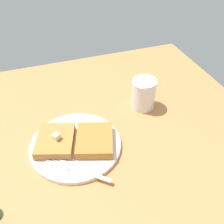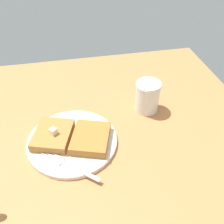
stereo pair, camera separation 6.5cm
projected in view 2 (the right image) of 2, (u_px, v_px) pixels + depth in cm
name	position (u px, v px, depth cm)	size (l,w,h in cm)	color
table_surface	(66.00, 184.00, 55.26)	(107.50, 107.50, 2.27)	#BB7542
plate	(72.00, 141.00, 62.63)	(22.43, 22.43, 1.10)	silver
toast_slice_left	(53.00, 135.00, 61.98)	(8.75, 10.34, 2.24)	#AD7235
toast_slice_middle	(91.00, 138.00, 61.17)	(8.75, 10.34, 2.24)	#AD6D2E
butter_pat_primary	(53.00, 131.00, 60.33)	(1.57, 1.41, 1.57)	#F3E7B0
fork	(66.00, 164.00, 56.46)	(13.10, 11.48, 0.36)	silver
syrup_jar	(147.00, 98.00, 70.34)	(7.05, 7.05, 9.00)	#3A1B0A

